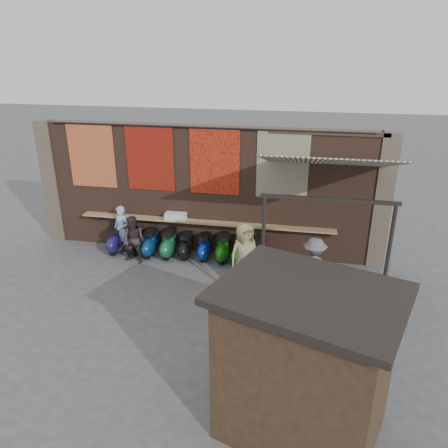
% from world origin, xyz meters
% --- Properties ---
extents(ground, '(70.00, 70.00, 0.00)m').
position_xyz_m(ground, '(0.00, 0.00, 0.00)').
color(ground, '#474749').
rests_on(ground, ground).
extents(brick_wall, '(10.00, 0.40, 4.00)m').
position_xyz_m(brick_wall, '(0.00, 2.70, 2.00)').
color(brick_wall, brown).
rests_on(brick_wall, ground).
extents(pier_left, '(0.50, 0.50, 4.00)m').
position_xyz_m(pier_left, '(-5.20, 2.70, 2.00)').
color(pier_left, '#4C4238').
rests_on(pier_left, ground).
extents(pier_right, '(0.50, 0.50, 4.00)m').
position_xyz_m(pier_right, '(5.20, 2.70, 2.00)').
color(pier_right, '#4C4238').
rests_on(pier_right, ground).
extents(eating_counter, '(8.00, 0.32, 0.05)m').
position_xyz_m(eating_counter, '(0.00, 2.33, 1.10)').
color(eating_counter, '#9E7A51').
rests_on(eating_counter, brick_wall).
extents(shelf_box, '(0.65, 0.30, 0.23)m').
position_xyz_m(shelf_box, '(-0.91, 2.30, 1.24)').
color(shelf_box, white).
rests_on(shelf_box, eating_counter).
extents(tapestry_redgold, '(1.50, 0.02, 2.00)m').
position_xyz_m(tapestry_redgold, '(-3.60, 2.48, 3.00)').
color(tapestry_redgold, maroon).
rests_on(tapestry_redgold, brick_wall).
extents(tapestry_sun, '(1.50, 0.02, 2.00)m').
position_xyz_m(tapestry_sun, '(-1.70, 2.48, 3.00)').
color(tapestry_sun, red).
rests_on(tapestry_sun, brick_wall).
extents(tapestry_orange, '(1.50, 0.02, 2.00)m').
position_xyz_m(tapestry_orange, '(0.30, 2.48, 3.00)').
color(tapestry_orange, red).
rests_on(tapestry_orange, brick_wall).
extents(tapestry_multi, '(1.50, 0.02, 2.00)m').
position_xyz_m(tapestry_multi, '(2.30, 2.48, 3.00)').
color(tapestry_multi, teal).
rests_on(tapestry_multi, brick_wall).
extents(hang_rail, '(9.50, 0.06, 0.06)m').
position_xyz_m(hang_rail, '(0.00, 2.47, 3.98)').
color(hang_rail, black).
rests_on(hang_rail, brick_wall).
extents(scooter_stool_0, '(0.39, 0.87, 0.82)m').
position_xyz_m(scooter_stool_0, '(-2.83, 1.99, 0.41)').
color(scooter_stool_0, '#1D1753').
rests_on(scooter_stool_0, ground).
extents(scooter_stool_1, '(0.37, 0.82, 0.78)m').
position_xyz_m(scooter_stool_1, '(-2.22, 1.97, 0.39)').
color(scooter_stool_1, black).
rests_on(scooter_stool_1, ground).
extents(scooter_stool_2, '(0.38, 0.85, 0.81)m').
position_xyz_m(scooter_stool_2, '(-1.68, 1.97, 0.40)').
color(scooter_stool_2, navy).
rests_on(scooter_stool_2, ground).
extents(scooter_stool_3, '(0.40, 0.88, 0.84)m').
position_xyz_m(scooter_stool_3, '(-1.08, 2.00, 0.42)').
color(scooter_stool_3, '#18623B').
rests_on(scooter_stool_3, ground).
extents(scooter_stool_4, '(0.36, 0.80, 0.76)m').
position_xyz_m(scooter_stool_4, '(-0.54, 2.04, 0.38)').
color(scooter_stool_4, black).
rests_on(scooter_stool_4, ground).
extents(scooter_stool_5, '(0.36, 0.81, 0.77)m').
position_xyz_m(scooter_stool_5, '(0.07, 2.05, 0.38)').
color(scooter_stool_5, navy).
rests_on(scooter_stool_5, ground).
extents(scooter_stool_6, '(0.39, 0.86, 0.82)m').
position_xyz_m(scooter_stool_6, '(0.65, 2.04, 0.41)').
color(scooter_stool_6, '#10600D').
rests_on(scooter_stool_6, ground).
extents(scooter_stool_7, '(0.39, 0.87, 0.83)m').
position_xyz_m(scooter_stool_7, '(1.17, 1.98, 0.41)').
color(scooter_stool_7, '#105314').
rests_on(scooter_stool_7, ground).
extents(scooter_stool_8, '(0.39, 0.86, 0.82)m').
position_xyz_m(scooter_stool_8, '(1.77, 2.00, 0.41)').
color(scooter_stool_8, maroon).
rests_on(scooter_stool_8, ground).
extents(diner_left, '(0.66, 0.54, 1.55)m').
position_xyz_m(diner_left, '(-2.62, 2.00, 0.78)').
color(diner_left, '#9FBBE7').
rests_on(diner_left, ground).
extents(diner_right, '(0.84, 0.72, 1.49)m').
position_xyz_m(diner_right, '(-1.97, 1.40, 0.74)').
color(diner_right, '#33282B').
rests_on(diner_right, ground).
extents(shopper_navy, '(0.99, 0.66, 1.57)m').
position_xyz_m(shopper_navy, '(2.98, -0.58, 0.78)').
color(shopper_navy, '#162132').
rests_on(shopper_navy, ground).
extents(shopper_grey, '(1.09, 0.65, 1.65)m').
position_xyz_m(shopper_grey, '(3.34, 0.48, 0.83)').
color(shopper_grey, slate).
rests_on(shopper_grey, ground).
extents(shopper_tan, '(1.06, 1.01, 1.82)m').
position_xyz_m(shopper_tan, '(1.48, 0.73, 0.91)').
color(shopper_tan, '#9A8E62').
rests_on(shopper_tan, ground).
extents(market_stall, '(2.95, 2.58, 2.67)m').
position_xyz_m(market_stall, '(3.15, -4.03, 1.34)').
color(market_stall, black).
rests_on(market_stall, ground).
extents(stall_roof, '(3.32, 2.94, 0.12)m').
position_xyz_m(stall_roof, '(3.15, -4.03, 2.73)').
color(stall_roof, black).
rests_on(stall_roof, market_stall).
extents(stall_sign, '(1.14, 0.45, 0.50)m').
position_xyz_m(stall_sign, '(3.47, -3.14, 1.94)').
color(stall_sign, gold).
rests_on(stall_sign, market_stall).
extents(stall_shelf, '(1.96, 0.79, 0.06)m').
position_xyz_m(stall_shelf, '(3.47, -3.14, 0.98)').
color(stall_shelf, '#473321').
rests_on(stall_shelf, market_stall).
extents(awning_canvas, '(3.20, 3.28, 0.97)m').
position_xyz_m(awning_canvas, '(3.50, 0.90, 3.55)').
color(awning_canvas, beige).
rests_on(awning_canvas, brick_wall).
extents(awning_ledger, '(3.30, 0.08, 0.12)m').
position_xyz_m(awning_ledger, '(3.50, 2.49, 3.95)').
color(awning_ledger, '#33261C').
rests_on(awning_ledger, brick_wall).
extents(awning_header, '(3.00, 0.08, 0.08)m').
position_xyz_m(awning_header, '(3.50, -0.60, 3.08)').
color(awning_header, black).
rests_on(awning_header, awning_post_left).
extents(awning_post_left, '(0.09, 0.09, 3.10)m').
position_xyz_m(awning_post_left, '(2.10, -0.60, 1.55)').
color(awning_post_left, black).
rests_on(awning_post_left, ground).
extents(awning_post_right, '(0.09, 0.09, 3.10)m').
position_xyz_m(awning_post_right, '(4.90, -0.60, 1.55)').
color(awning_post_right, black).
rests_on(awning_post_right, ground).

